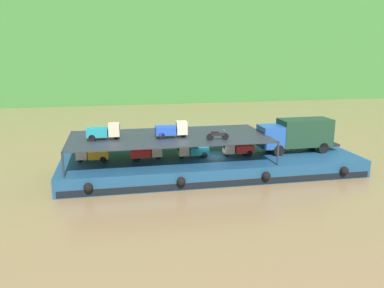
{
  "coord_description": "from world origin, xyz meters",
  "views": [
    {
      "loc": [
        -8.47,
        -33.38,
        10.88
      ],
      "look_at": [
        -1.74,
        0.0,
        2.7
      ],
      "focal_mm": 36.83,
      "sensor_mm": 36.0,
      "label": 1
    }
  ],
  "objects_px": {
    "covered_lorry": "(297,134)",
    "mini_truck_lower_mid": "(192,150)",
    "mini_truck_lower_aft": "(147,152)",
    "mini_truck_lower_fore": "(237,148)",
    "mini_truck_upper_mid": "(172,130)",
    "cargo_barge": "(211,164)",
    "mini_truck_lower_stern": "(92,154)",
    "motorcycle_upper_port": "(217,135)",
    "mini_truck_upper_stern": "(104,131)"
  },
  "relations": [
    {
      "from": "motorcycle_upper_port",
      "to": "mini_truck_lower_aft",
      "type": "bearing_deg",
      "value": 157.22
    },
    {
      "from": "covered_lorry",
      "to": "mini_truck_lower_mid",
      "type": "distance_m",
      "value": 10.02
    },
    {
      "from": "motorcycle_upper_port",
      "to": "covered_lorry",
      "type": "bearing_deg",
      "value": 15.38
    },
    {
      "from": "mini_truck_upper_mid",
      "to": "mini_truck_lower_aft",
      "type": "bearing_deg",
      "value": 165.64
    },
    {
      "from": "mini_truck_lower_fore",
      "to": "mini_truck_upper_mid",
      "type": "xyz_separation_m",
      "value": [
        -6.02,
        -0.27,
        2.0
      ]
    },
    {
      "from": "mini_truck_upper_mid",
      "to": "mini_truck_lower_fore",
      "type": "bearing_deg",
      "value": 2.58
    },
    {
      "from": "mini_truck_lower_mid",
      "to": "mini_truck_upper_mid",
      "type": "height_order",
      "value": "mini_truck_upper_mid"
    },
    {
      "from": "mini_truck_lower_fore",
      "to": "cargo_barge",
      "type": "bearing_deg",
      "value": 174.32
    },
    {
      "from": "cargo_barge",
      "to": "mini_truck_upper_stern",
      "type": "bearing_deg",
      "value": -178.95
    },
    {
      "from": "mini_truck_lower_aft",
      "to": "mini_truck_lower_mid",
      "type": "bearing_deg",
      "value": -1.85
    },
    {
      "from": "mini_truck_lower_fore",
      "to": "motorcycle_upper_port",
      "type": "xyz_separation_m",
      "value": [
        -2.47,
        -2.12,
        1.74
      ]
    },
    {
      "from": "covered_lorry",
      "to": "motorcycle_upper_port",
      "type": "relative_size",
      "value": 4.15
    },
    {
      "from": "mini_truck_lower_fore",
      "to": "motorcycle_upper_port",
      "type": "distance_m",
      "value": 3.69
    },
    {
      "from": "mini_truck_lower_aft",
      "to": "mini_truck_lower_fore",
      "type": "distance_m",
      "value": 8.18
    },
    {
      "from": "mini_truck_lower_mid",
      "to": "mini_truck_lower_aft",
      "type": "bearing_deg",
      "value": 178.15
    },
    {
      "from": "covered_lorry",
      "to": "mini_truck_lower_mid",
      "type": "xyz_separation_m",
      "value": [
        -9.97,
        -0.01,
        -1.0
      ]
    },
    {
      "from": "covered_lorry",
      "to": "mini_truck_lower_stern",
      "type": "distance_m",
      "value": 18.72
    },
    {
      "from": "mini_truck_upper_mid",
      "to": "motorcycle_upper_port",
      "type": "height_order",
      "value": "mini_truck_upper_mid"
    },
    {
      "from": "motorcycle_upper_port",
      "to": "mini_truck_lower_fore",
      "type": "bearing_deg",
      "value": 40.54
    },
    {
      "from": "covered_lorry",
      "to": "mini_truck_lower_aft",
      "type": "relative_size",
      "value": 2.88
    },
    {
      "from": "cargo_barge",
      "to": "mini_truck_lower_aft",
      "type": "relative_size",
      "value": 9.64
    },
    {
      "from": "mini_truck_lower_mid",
      "to": "mini_truck_upper_stern",
      "type": "height_order",
      "value": "mini_truck_upper_stern"
    },
    {
      "from": "covered_lorry",
      "to": "mini_truck_lower_mid",
      "type": "height_order",
      "value": "covered_lorry"
    },
    {
      "from": "covered_lorry",
      "to": "mini_truck_lower_mid",
      "type": "bearing_deg",
      "value": -179.91
    },
    {
      "from": "covered_lorry",
      "to": "mini_truck_upper_mid",
      "type": "height_order",
      "value": "mini_truck_upper_mid"
    },
    {
      "from": "covered_lorry",
      "to": "mini_truck_upper_stern",
      "type": "xyz_separation_m",
      "value": [
        -17.56,
        -0.09,
        1.0
      ]
    },
    {
      "from": "cargo_barge",
      "to": "mini_truck_lower_aft",
      "type": "xyz_separation_m",
      "value": [
        -5.75,
        0.04,
        1.44
      ]
    },
    {
      "from": "mini_truck_upper_stern",
      "to": "motorcycle_upper_port",
      "type": "relative_size",
      "value": 1.46
    },
    {
      "from": "mini_truck_lower_mid",
      "to": "motorcycle_upper_port",
      "type": "bearing_deg",
      "value": -53.48
    },
    {
      "from": "mini_truck_lower_aft",
      "to": "mini_truck_lower_mid",
      "type": "height_order",
      "value": "same"
    },
    {
      "from": "cargo_barge",
      "to": "mini_truck_lower_fore",
      "type": "xyz_separation_m",
      "value": [
        2.42,
        -0.24,
        1.44
      ]
    },
    {
      "from": "covered_lorry",
      "to": "mini_truck_lower_aft",
      "type": "height_order",
      "value": "covered_lorry"
    },
    {
      "from": "cargo_barge",
      "to": "motorcycle_upper_port",
      "type": "height_order",
      "value": "motorcycle_upper_port"
    },
    {
      "from": "cargo_barge",
      "to": "mini_truck_upper_mid",
      "type": "bearing_deg",
      "value": -171.91
    },
    {
      "from": "motorcycle_upper_port",
      "to": "mini_truck_lower_stern",
      "type": "bearing_deg",
      "value": 165.65
    },
    {
      "from": "cargo_barge",
      "to": "mini_truck_upper_stern",
      "type": "relative_size",
      "value": 9.51
    },
    {
      "from": "covered_lorry",
      "to": "mini_truck_lower_aft",
      "type": "xyz_separation_m",
      "value": [
        -13.99,
        0.11,
        -1.0
      ]
    },
    {
      "from": "mini_truck_upper_stern",
      "to": "mini_truck_upper_mid",
      "type": "xyz_separation_m",
      "value": [
        5.72,
        -0.34,
        0.0
      ]
    },
    {
      "from": "mini_truck_lower_stern",
      "to": "mini_truck_upper_mid",
      "type": "distance_m",
      "value": 7.18
    },
    {
      "from": "mini_truck_lower_fore",
      "to": "motorcycle_upper_port",
      "type": "height_order",
      "value": "motorcycle_upper_port"
    },
    {
      "from": "cargo_barge",
      "to": "mini_truck_upper_mid",
      "type": "distance_m",
      "value": 5.01
    },
    {
      "from": "mini_truck_lower_aft",
      "to": "mini_truck_lower_fore",
      "type": "height_order",
      "value": "same"
    },
    {
      "from": "mini_truck_lower_mid",
      "to": "mini_truck_lower_fore",
      "type": "relative_size",
      "value": 1.01
    },
    {
      "from": "covered_lorry",
      "to": "mini_truck_lower_fore",
      "type": "xyz_separation_m",
      "value": [
        -5.82,
        -0.16,
        -1.0
      ]
    },
    {
      "from": "mini_truck_lower_mid",
      "to": "mini_truck_lower_stern",
      "type": "bearing_deg",
      "value": 177.41
    },
    {
      "from": "mini_truck_lower_stern",
      "to": "mini_truck_lower_aft",
      "type": "bearing_deg",
      "value": -3.23
    },
    {
      "from": "cargo_barge",
      "to": "covered_lorry",
      "type": "height_order",
      "value": "covered_lorry"
    },
    {
      "from": "cargo_barge",
      "to": "mini_truck_lower_stern",
      "type": "bearing_deg",
      "value": 178.33
    },
    {
      "from": "covered_lorry",
      "to": "mini_truck_upper_stern",
      "type": "relative_size",
      "value": 2.84
    },
    {
      "from": "mini_truck_lower_aft",
      "to": "mini_truck_lower_mid",
      "type": "xyz_separation_m",
      "value": [
        4.02,
        -0.13,
        0.0
      ]
    }
  ]
}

